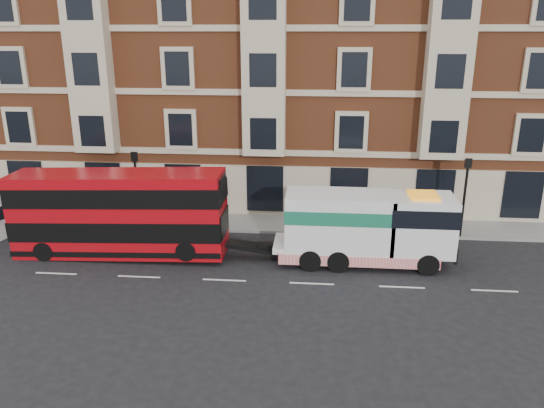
{
  "coord_description": "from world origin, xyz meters",
  "views": [
    {
      "loc": [
        4.09,
        -21.66,
        10.85
      ],
      "look_at": [
        1.84,
        4.0,
        2.42
      ],
      "focal_mm": 35.0,
      "sensor_mm": 36.0,
      "label": 1
    }
  ],
  "objects": [
    {
      "name": "ground",
      "position": [
        0.0,
        0.0,
        0.0
      ],
      "size": [
        120.0,
        120.0,
        0.0
      ],
      "primitive_type": "plane",
      "color": "black",
      "rests_on": "ground"
    },
    {
      "name": "sidewalk",
      "position": [
        0.0,
        7.5,
        0.07
      ],
      "size": [
        90.0,
        3.0,
        0.15
      ],
      "primitive_type": "cube",
      "color": "slate",
      "rests_on": "ground"
    },
    {
      "name": "victorian_terrace",
      "position": [
        0.5,
        15.0,
        10.07
      ],
      "size": [
        45.0,
        12.0,
        20.4
      ],
      "color": "brown",
      "rests_on": "ground"
    },
    {
      "name": "lamp_post_west",
      "position": [
        -6.0,
        6.2,
        2.68
      ],
      "size": [
        0.35,
        0.15,
        4.35
      ],
      "color": "black",
      "rests_on": "sidewalk"
    },
    {
      "name": "lamp_post_east",
      "position": [
        12.0,
        6.2,
        2.68
      ],
      "size": [
        0.35,
        0.15,
        4.35
      ],
      "color": "black",
      "rests_on": "sidewalk"
    },
    {
      "name": "double_decker_bus",
      "position": [
        -5.67,
        2.47,
        2.27
      ],
      "size": [
        10.59,
        2.43,
        4.29
      ],
      "color": "#A30910",
      "rests_on": "ground"
    },
    {
      "name": "tow_truck",
      "position": [
        6.39,
        2.47,
        1.87
      ],
      "size": [
        8.48,
        2.51,
        3.53
      ],
      "color": "silver",
      "rests_on": "ground"
    },
    {
      "name": "pedestrian",
      "position": [
        -7.85,
        6.15,
        1.03
      ],
      "size": [
        0.66,
        0.45,
        1.75
      ],
      "primitive_type": "imported",
      "rotation": [
        0.0,
        0.0,
        -0.06
      ],
      "color": "#1A2634",
      "rests_on": "sidewalk"
    }
  ]
}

